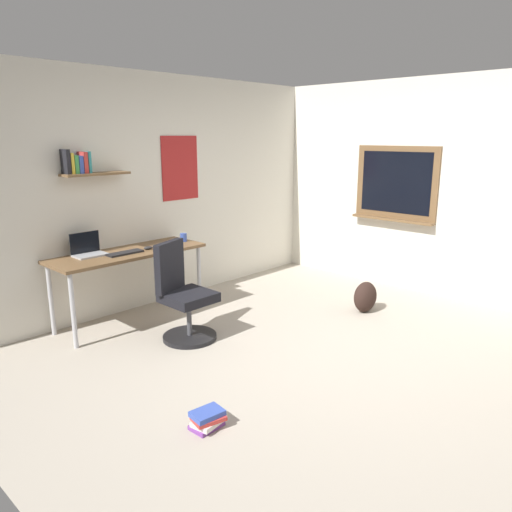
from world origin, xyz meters
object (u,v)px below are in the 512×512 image
object	(u,v)px
computer_mouse	(148,248)
keyboard	(125,253)
coffee_mug	(184,237)
backpack	(365,297)
office_chair	(183,298)
book_stack_on_floor	(208,419)
laptop	(88,250)
desk	(129,259)

from	to	relation	value
computer_mouse	keyboard	bearing A→B (deg)	180.00
keyboard	coffee_mug	size ratio (longest dim) A/B	4.02
computer_mouse	backpack	size ratio (longest dim) A/B	0.30
office_chair	book_stack_on_floor	xyz separation A→B (m)	(-0.84, -1.32, -0.34)
office_chair	laptop	size ratio (longest dim) A/B	3.06
backpack	book_stack_on_floor	size ratio (longest dim) A/B	1.43
laptop	book_stack_on_floor	xyz separation A→B (m)	(-0.39, -2.23, -0.75)
keyboard	book_stack_on_floor	bearing A→B (deg)	-108.33
desk	book_stack_on_floor	world-z (taller)	desk
desk	laptop	world-z (taller)	laptop
desk	office_chair	size ratio (longest dim) A/B	1.70
laptop	backpack	bearing A→B (deg)	-37.82
computer_mouse	coffee_mug	distance (m)	0.51
backpack	book_stack_on_floor	bearing A→B (deg)	-170.85
laptop	computer_mouse	size ratio (longest dim) A/B	2.98
book_stack_on_floor	office_chair	bearing A→B (deg)	57.46
office_chair	computer_mouse	distance (m)	0.80
keyboard	computer_mouse	xyz separation A→B (m)	(0.28, 0.00, 0.01)
desk	keyboard	xyz separation A→B (m)	(-0.08, -0.07, 0.09)
computer_mouse	book_stack_on_floor	bearing A→B (deg)	-115.17
backpack	desk	bearing A→B (deg)	139.67
desk	keyboard	size ratio (longest dim) A/B	4.37
keyboard	backpack	xyz separation A→B (m)	(2.03, -1.59, -0.60)
laptop	desk	bearing A→B (deg)	-21.11
coffee_mug	backpack	xyz separation A→B (m)	(1.24, -1.64, -0.63)
laptop	backpack	size ratio (longest dim) A/B	0.90
keyboard	book_stack_on_floor	size ratio (longest dim) A/B	1.54
desk	book_stack_on_floor	xyz separation A→B (m)	(-0.75, -2.09, -0.62)
keyboard	book_stack_on_floor	distance (m)	2.24
office_chair	laptop	xyz separation A→B (m)	(-0.46, 0.91, 0.40)
office_chair	laptop	world-z (taller)	laptop
desk	keyboard	world-z (taller)	keyboard
laptop	office_chair	bearing A→B (deg)	-63.35
keyboard	computer_mouse	world-z (taller)	computer_mouse
coffee_mug	book_stack_on_floor	size ratio (longest dim) A/B	0.38
book_stack_on_floor	computer_mouse	bearing A→B (deg)	64.83
backpack	book_stack_on_floor	xyz separation A→B (m)	(-2.70, -0.44, -0.11)
keyboard	backpack	distance (m)	2.65
laptop	keyboard	distance (m)	0.36
desk	book_stack_on_floor	bearing A→B (deg)	-109.73
computer_mouse	book_stack_on_floor	size ratio (longest dim) A/B	0.43
office_chair	computer_mouse	size ratio (longest dim) A/B	9.13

